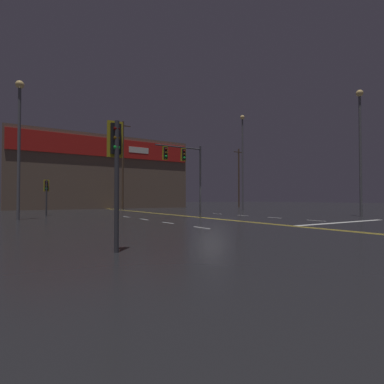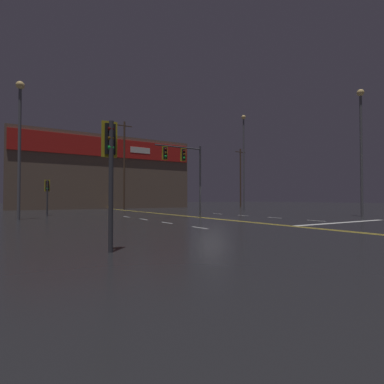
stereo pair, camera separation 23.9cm
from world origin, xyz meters
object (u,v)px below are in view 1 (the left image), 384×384
at_px(traffic_signal_median, 183,162).
at_px(traffic_signal_corner_northwest, 46,189).
at_px(streetlight_near_left, 19,131).
at_px(streetlight_near_right, 243,152).
at_px(streetlight_median_approach, 360,136).
at_px(traffic_signal_corner_southwest, 116,155).

xyz_separation_m(traffic_signal_median, traffic_signal_corner_northwest, (-8.34, 8.65, -1.98)).
bearing_deg(traffic_signal_median, streetlight_near_left, 157.60).
distance_m(traffic_signal_median, streetlight_near_right, 17.81).
xyz_separation_m(traffic_signal_corner_northwest, streetlight_median_approach, (21.56, -14.75, 4.31)).
distance_m(streetlight_near_left, streetlight_near_right, 25.73).
bearing_deg(traffic_signal_corner_southwest, streetlight_near_right, 41.87).
bearing_deg(traffic_signal_corner_southwest, streetlight_median_approach, 13.40).
relative_size(traffic_signal_median, streetlight_median_approach, 0.54).
height_order(traffic_signal_corner_northwest, streetlight_near_right, streetlight_near_right).
height_order(streetlight_near_left, streetlight_near_right, streetlight_near_right).
height_order(traffic_signal_corner_southwest, streetlight_near_left, streetlight_near_left).
relative_size(traffic_signal_corner_southwest, streetlight_median_approach, 0.34).
distance_m(traffic_signal_corner_northwest, streetlight_near_right, 23.56).
relative_size(streetlight_near_right, streetlight_median_approach, 1.18).
bearing_deg(streetlight_median_approach, traffic_signal_corner_southwest, -166.60).
distance_m(traffic_signal_corner_northwest, streetlight_near_left, 6.21).
relative_size(traffic_signal_corner_southwest, streetlight_near_left, 0.37).
bearing_deg(streetlight_near_right, traffic_signal_corner_southwest, -138.13).
height_order(traffic_signal_corner_southwest, streetlight_median_approach, streetlight_median_approach).
height_order(traffic_signal_median, traffic_signal_corner_southwest, traffic_signal_median).
distance_m(traffic_signal_corner_southwest, streetlight_near_left, 16.18).
relative_size(traffic_signal_corner_southwest, streetlight_near_right, 0.29).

